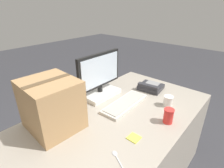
# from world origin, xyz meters

# --- Properties ---
(office_desk) EXTENTS (1.80, 0.90, 0.72)m
(office_desk) POSITION_xyz_m (0.00, 0.00, 0.36)
(office_desk) COLOR #A89E8E
(office_desk) RESTS_ON ground_plane
(monitor) EXTENTS (0.46, 0.23, 0.39)m
(monitor) POSITION_xyz_m (0.23, 0.31, 0.87)
(monitor) COLOR white
(monitor) RESTS_ON office_desk
(keyboard) EXTENTS (0.46, 0.18, 0.03)m
(keyboard) POSITION_xyz_m (0.25, 0.04, 0.73)
(keyboard) COLOR beige
(keyboard) RESTS_ON office_desk
(desk_phone) EXTENTS (0.22, 0.23, 0.07)m
(desk_phone) POSITION_xyz_m (0.64, 0.03, 0.75)
(desk_phone) COLOR #2D2D33
(desk_phone) RESTS_ON office_desk
(paper_cup_left) EXTENTS (0.07, 0.07, 0.11)m
(paper_cup_left) POSITION_xyz_m (0.26, -0.32, 0.77)
(paper_cup_left) COLOR red
(paper_cup_left) RESTS_ON office_desk
(paper_cup_right) EXTENTS (0.08, 0.08, 0.09)m
(paper_cup_right) POSITION_xyz_m (0.47, -0.23, 0.76)
(paper_cup_right) COLOR white
(paper_cup_right) RESTS_ON office_desk
(spoon) EXTENTS (0.08, 0.14, 0.00)m
(spoon) POSITION_xyz_m (-0.21, -0.25, 0.72)
(spoon) COLOR silver
(spoon) RESTS_ON office_desk
(cardboard_box) EXTENTS (0.32, 0.35, 0.34)m
(cardboard_box) POSITION_xyz_m (-0.28, 0.24, 0.89)
(cardboard_box) COLOR tan
(cardboard_box) RESTS_ON office_desk
(sticky_note_pad) EXTENTS (0.07, 0.07, 0.01)m
(sticky_note_pad) POSITION_xyz_m (-0.03, -0.24, 0.72)
(sticky_note_pad) COLOR #E5DB4C
(sticky_note_pad) RESTS_ON office_desk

